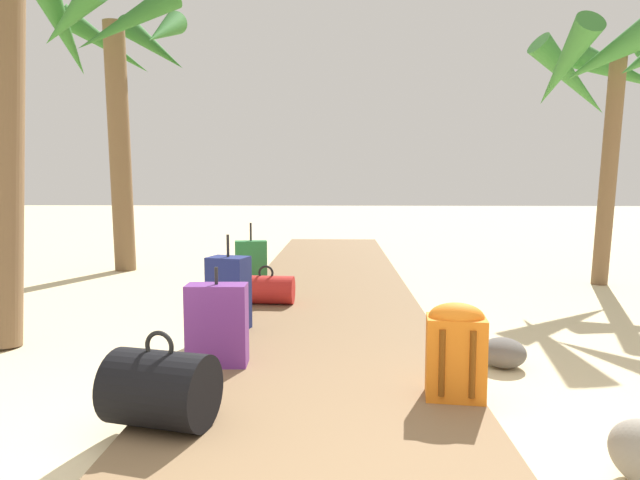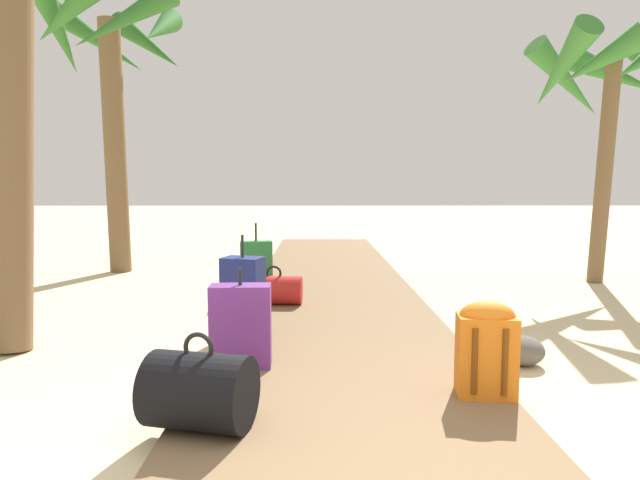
% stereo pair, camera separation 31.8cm
% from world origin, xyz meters
% --- Properties ---
extents(ground_plane, '(60.00, 60.00, 0.00)m').
position_xyz_m(ground_plane, '(0.00, 4.36, 0.00)').
color(ground_plane, beige).
extents(boardwalk, '(1.95, 10.90, 0.08)m').
position_xyz_m(boardwalk, '(0.00, 5.45, 0.04)').
color(boardwalk, brown).
rests_on(boardwalk, ground).
extents(duffel_bag_red, '(0.60, 0.33, 0.41)m').
position_xyz_m(duffel_bag_red, '(-0.64, 3.91, 0.23)').
color(duffel_bag_red, red).
rests_on(duffel_bag_red, boardwalk).
extents(duffel_bag_black, '(0.60, 0.50, 0.51)m').
position_xyz_m(duffel_bag_black, '(-0.79, 0.96, 0.28)').
color(duffel_bag_black, black).
rests_on(duffel_bag_black, boardwalk).
extents(suitcase_purple, '(0.42, 0.22, 0.69)m').
position_xyz_m(suitcase_purple, '(-0.71, 1.93, 0.36)').
color(suitcase_purple, '#6B2D84').
rests_on(suitcase_purple, boardwalk).
extents(suitcase_navy, '(0.38, 0.32, 0.83)m').
position_xyz_m(suitcase_navy, '(-0.82, 2.87, 0.40)').
color(suitcase_navy, navy).
rests_on(suitcase_navy, boardwalk).
extents(backpack_orange, '(0.36, 0.27, 0.57)m').
position_xyz_m(backpack_orange, '(0.81, 1.39, 0.38)').
color(backpack_orange, orange).
rests_on(backpack_orange, boardwalk).
extents(suitcase_green, '(0.39, 0.22, 0.82)m').
position_xyz_m(suitcase_green, '(-0.89, 4.47, 0.39)').
color(suitcase_green, '#237538').
rests_on(suitcase_green, boardwalk).
extents(palm_tree_far_left, '(2.31, 2.42, 4.17)m').
position_xyz_m(palm_tree_far_left, '(-3.22, 6.55, 3.17)').
color(palm_tree_far_left, brown).
rests_on(palm_tree_far_left, ground).
extents(palm_tree_far_right, '(1.95, 1.96, 3.41)m').
position_xyz_m(palm_tree_far_right, '(3.62, 5.59, 2.69)').
color(palm_tree_far_right, brown).
rests_on(palm_tree_far_right, ground).
extents(rock_right_near, '(0.43, 0.42, 0.22)m').
position_xyz_m(rock_right_near, '(1.33, 2.19, 0.11)').
color(rock_right_near, '#5B5651').
rests_on(rock_right_near, ground).
extents(rock_left_near, '(0.39, 0.39, 0.23)m').
position_xyz_m(rock_left_near, '(-1.28, 5.94, 0.11)').
color(rock_left_near, gray).
rests_on(rock_left_near, ground).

